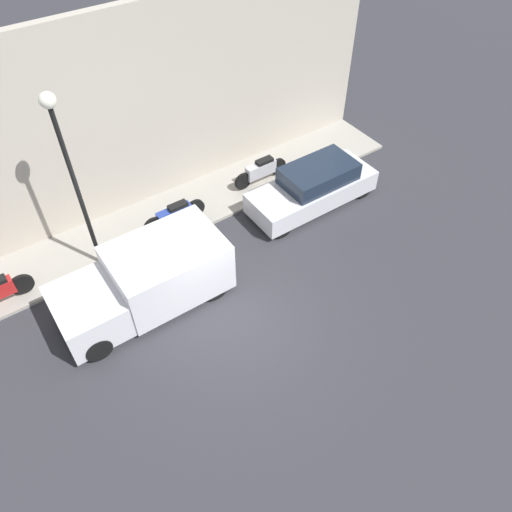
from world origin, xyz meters
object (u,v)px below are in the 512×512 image
object	(u,v)px
delivery_van	(145,280)
scooter_silver	(261,170)
motorcycle_blue	(175,214)
parked_car	(314,187)
streetlamp	(66,156)

from	to	relation	value
delivery_van	scooter_silver	size ratio (longest dim) A/B	2.21
motorcycle_blue	scooter_silver	bearing A→B (deg)	-84.97
delivery_van	motorcycle_blue	distance (m)	3.05
parked_car	streetlamp	size ratio (longest dim) A/B	0.80
parked_car	scooter_silver	xyz separation A→B (m)	(1.84, 0.79, -0.12)
parked_car	streetlamp	world-z (taller)	streetlamp
delivery_van	motorcycle_blue	bearing A→B (deg)	-42.48
scooter_silver	motorcycle_blue	bearing A→B (deg)	95.03
delivery_van	streetlamp	xyz separation A→B (m)	(2.07, 0.55, 2.95)
motorcycle_blue	streetlamp	size ratio (longest dim) A/B	0.39
motorcycle_blue	streetlamp	xyz separation A→B (m)	(-0.16, 2.59, 3.31)
streetlamp	motorcycle_blue	bearing A→B (deg)	-86.40
parked_car	motorcycle_blue	distance (m)	4.55
scooter_silver	delivery_van	bearing A→B (deg)	114.67
motorcycle_blue	scooter_silver	distance (m)	3.50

